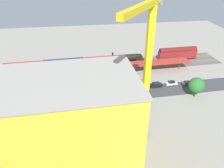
{
  "coord_description": "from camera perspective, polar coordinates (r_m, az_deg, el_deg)",
  "views": [
    {
      "loc": [
        6.81,
        67.83,
        42.64
      ],
      "look_at": [
        -3.13,
        2.45,
        4.61
      ],
      "focal_mm": 35.36,
      "sensor_mm": 36.0,
      "label": 1
    }
  ],
  "objects": [
    {
      "name": "ground_plane",
      "position": [
        80.41,
        -2.47,
        -2.15
      ],
      "size": [
        184.94,
        184.94,
        0.0
      ],
      "primitive_type": "plane",
      "color": "#9E998C",
      "rests_on": "ground"
    },
    {
      "name": "rail_bed",
      "position": [
        99.28,
        -3.88,
        4.4
      ],
      "size": [
        116.0,
        17.88,
        0.01
      ],
      "primitive_type": "cube",
      "rotation": [
        0.0,
        0.0,
        0.04
      ],
      "color": "#665E54",
      "rests_on": "ground"
    },
    {
      "name": "street_asphalt",
      "position": [
        78.32,
        -2.26,
        -3.11
      ],
      "size": [
        115.83,
        13.11,
        0.01
      ],
      "primitive_type": "cube",
      "rotation": [
        0.0,
        0.0,
        0.04
      ],
      "color": "#424244",
      "rests_on": "ground"
    },
    {
      "name": "track_rails",
      "position": [
        99.2,
        -3.89,
        4.49
      ],
      "size": [
        115.52,
        11.45,
        0.12
      ],
      "color": "#9E9EA8",
      "rests_on": "ground"
    },
    {
      "name": "platform_canopy_near",
      "position": [
        90.92,
        -0.06,
        4.67
      ],
      "size": [
        67.77,
        7.64,
        4.09
      ],
      "color": "#B73328",
      "rests_on": "ground"
    },
    {
      "name": "platform_canopy_far",
      "position": [
        96.83,
        -11.84,
        5.76
      ],
      "size": [
        51.97,
        6.62,
        4.32
      ],
      "color": "#B73328",
      "rests_on": "ground"
    },
    {
      "name": "locomotive",
      "position": [
        103.05,
        3.91,
        6.55
      ],
      "size": [
        16.89,
        3.58,
        5.34
      ],
      "color": "black",
      "rests_on": "ground"
    },
    {
      "name": "passenger_coach",
      "position": [
        110.22,
        16.59,
        7.68
      ],
      "size": [
        18.8,
        3.57,
        6.09
      ],
      "color": "black",
      "rests_on": "ground"
    },
    {
      "name": "freight_coach_far",
      "position": [
        95.33,
        -12.26,
        4.78
      ],
      "size": [
        17.12,
        3.8,
        6.19
      ],
      "color": "black",
      "rests_on": "ground"
    },
    {
      "name": "parked_car_0",
      "position": [
        89.37,
        18.85,
        0.17
      ],
      "size": [
        4.16,
        1.82,
        1.57
      ],
      "color": "black",
      "rests_on": "ground"
    },
    {
      "name": "parked_car_1",
      "position": [
        87.4,
        15.09,
        0.15
      ],
      "size": [
        4.47,
        1.9,
        1.72
      ],
      "color": "black",
      "rests_on": "ground"
    },
    {
      "name": "parked_car_2",
      "position": [
        85.02,
        11.32,
        -0.22
      ],
      "size": [
        4.71,
        2.14,
        1.79
      ],
      "color": "black",
      "rests_on": "ground"
    },
    {
      "name": "parked_car_3",
      "position": [
        83.02,
        6.63,
        -0.63
      ],
      "size": [
        4.7,
        1.88,
        1.66
      ],
      "color": "black",
      "rests_on": "ground"
    },
    {
      "name": "construction_building",
      "position": [
        50.32,
        -13.94,
        -10.43
      ],
      "size": [
        34.83,
        20.14,
        21.6
      ],
      "primitive_type": "cube",
      "rotation": [
        0.0,
        0.0,
        0.04
      ],
      "color": "yellow",
      "rests_on": "ground"
    },
    {
      "name": "construction_roof_slab",
      "position": [
        44.19,
        -15.66,
        0.56
      ],
      "size": [
        35.46,
        20.76,
        0.4
      ],
      "primitive_type": "cube",
      "rotation": [
        0.0,
        0.0,
        0.04
      ],
      "color": "#ADA89E",
      "rests_on": "construction_building"
    },
    {
      "name": "tower_crane",
      "position": [
        50.79,
        8.78,
        3.58
      ],
      "size": [
        13.69,
        17.72,
        36.05
      ],
      "color": "gray",
      "rests_on": "ground"
    },
    {
      "name": "box_truck_0",
      "position": [
        70.36,
        -21.33,
        -8.02
      ],
      "size": [
        10.25,
        2.71,
        3.66
      ],
      "color": "black",
      "rests_on": "ground"
    },
    {
      "name": "box_truck_1",
      "position": [
        66.28,
        -3.37,
        -8.25
      ],
      "size": [
        9.17,
        2.55,
        3.61
      ],
      "color": "black",
      "rests_on": "ground"
    },
    {
      "name": "street_tree_0",
      "position": [
        81.1,
        21.02,
        -0.29
      ],
      "size": [
        5.47,
        5.47,
        7.29
      ],
      "color": "brown",
      "rests_on": "ground"
    },
    {
      "name": "street_tree_1",
      "position": [
        74.42,
        7.76,
        -0.79
      ],
      "size": [
        5.19,
        5.19,
        7.59
      ],
      "color": "brown",
      "rests_on": "ground"
    },
    {
      "name": "street_tree_2",
      "position": [
        71.06,
        -3.16,
        -1.79
      ],
      "size": [
        5.7,
        5.7,
        8.22
      ],
      "color": "brown",
      "rests_on": "ground"
    },
    {
      "name": "traffic_light",
      "position": [
        80.83,
        -14.45,
        0.27
      ],
      "size": [
        0.5,
        0.36,
        5.91
      ],
      "color": "#333333",
      "rests_on": "ground"
    }
  ]
}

